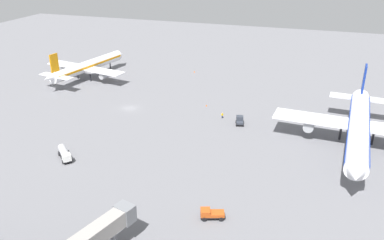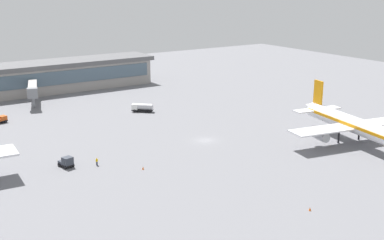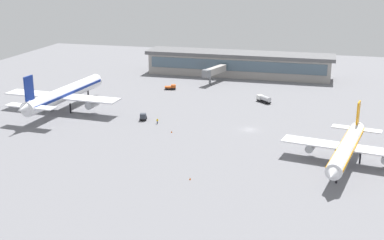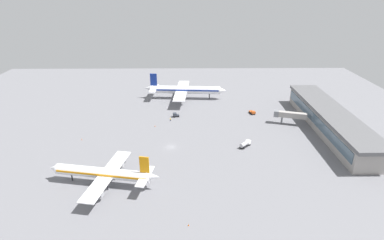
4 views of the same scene
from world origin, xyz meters
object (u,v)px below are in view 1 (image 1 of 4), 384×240
safety_cone_near_gate (206,105)px  airplane_taxiing (359,126)px  baggage_tug (240,120)px  pushback_tractor (211,214)px  fuel_truck (64,153)px  safety_cone_far_side (194,72)px  airplane_at_gate (87,66)px  ground_crew_worker (222,115)px

safety_cone_near_gate → airplane_taxiing: bearing=-18.6°
baggage_tug → pushback_tractor: (3.77, -42.92, -0.19)m
fuel_truck → safety_cone_far_side: (7.70, 75.28, -1.09)m
airplane_at_gate → safety_cone_far_side: size_ratio=69.83×
baggage_tug → pushback_tractor: 43.08m
airplane_at_gate → pushback_tractor: size_ratio=8.77×
airplane_at_gate → baggage_tug: bearing=-99.9°
baggage_tug → airplane_taxiing: bearing=-112.9°
baggage_tug → safety_cone_far_side: (-27.40, 42.94, -0.86)m
airplane_at_gate → pushback_tractor: 94.29m
safety_cone_near_gate → safety_cone_far_side: same height
airplane_taxiing → ground_crew_worker: size_ratio=31.39×
pushback_tractor → airplane_at_gate: bearing=-63.8°
fuel_truck → safety_cone_near_gate: 47.94m
baggage_tug → pushback_tractor: bearing=170.4°
ground_crew_worker → safety_cone_far_side: (-21.70, 40.38, -0.55)m
airplane_at_gate → ground_crew_worker: bearing=-99.5°
airplane_taxiing → baggage_tug: bearing=-94.4°
fuel_truck → ground_crew_worker: (29.40, 34.90, -0.54)m
airplane_taxiing → baggage_tug: 31.01m
ground_crew_worker → safety_cone_near_gate: (-7.05, 7.50, -0.55)m
airplane_at_gate → baggage_tug: size_ratio=11.72×
pushback_tractor → ground_crew_worker: bearing=-97.3°
airplane_at_gate → airplane_taxiing: bearing=-96.2°
safety_cone_near_gate → airplane_at_gate: bearing=165.2°
pushback_tractor → fuel_truck: (-38.87, 10.58, 0.42)m
pushback_tractor → baggage_tug: bearing=-104.0°
fuel_truck → ground_crew_worker: 45.63m
airplane_at_gate → fuel_truck: (28.05, -55.73, -3.27)m
airplane_taxiing → safety_cone_far_side: airplane_taxiing is taller
pushback_tractor → safety_cone_near_gate: pushback_tractor is taller
baggage_tug → safety_cone_near_gate: size_ratio=5.96×
airplane_at_gate → safety_cone_far_side: airplane_at_gate is taller
airplane_taxiing → baggage_tug: airplane_taxiing is taller
fuel_truck → safety_cone_far_side: bearing=127.4°
airplane_taxiing → pushback_tractor: bearing=-30.7°
baggage_tug → safety_cone_far_side: bearing=17.9°
safety_cone_near_gate → ground_crew_worker: bearing=-46.8°
pushback_tractor → safety_cone_far_side: pushback_tractor is taller
airplane_at_gate → safety_cone_far_side: (35.75, 19.54, -4.36)m
safety_cone_near_gate → safety_cone_far_side: (-14.65, 32.88, 0.00)m
pushback_tractor → ground_crew_worker: (-9.47, 45.48, -0.12)m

